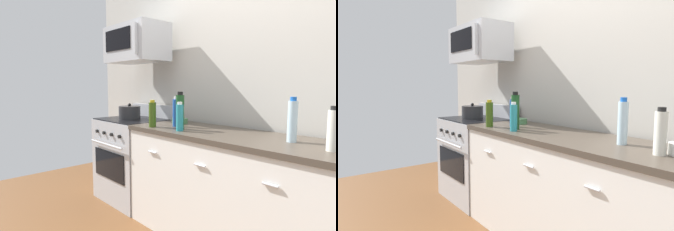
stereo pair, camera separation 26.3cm
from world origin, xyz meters
The scene contains 12 objects.
back_wall centered at (0.00, 0.41, 1.35)m, with size 5.43×0.10×2.70m, color #B7B2A8.
counter_unit centered at (0.00, 0.00, 0.46)m, with size 2.34×0.66×0.92m.
range_oven centered at (-1.55, 0.00, 0.47)m, with size 0.76×0.69×1.07m.
microwave centered at (-1.55, 0.05, 1.75)m, with size 0.74×0.44×0.40m.
bottle_wine_green centered at (-0.67, -0.13, 1.07)m, with size 0.07×0.07×0.32m.
bottle_dish_soap centered at (-0.60, -0.20, 1.03)m, with size 0.06×0.06×0.24m.
bottle_olive_oil centered at (-0.93, -0.23, 1.04)m, with size 0.07×0.07×0.24m.
bottle_vinegar_white centered at (0.50, -0.06, 1.04)m, with size 0.06×0.06×0.26m.
bottle_water_clear centered at (0.23, 0.03, 1.06)m, with size 0.06×0.06×0.30m.
bottle_soda_blue centered at (-0.80, -0.05, 1.05)m, with size 0.07×0.07×0.27m.
bowl_green_glaze centered at (-0.92, 0.12, 0.95)m, with size 0.16×0.16×0.05m.
stockpot centered at (-1.55, -0.05, 0.99)m, with size 0.24×0.24×0.18m.
Camera 1 is at (1.03, -1.80, 1.29)m, focal length 29.91 mm.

